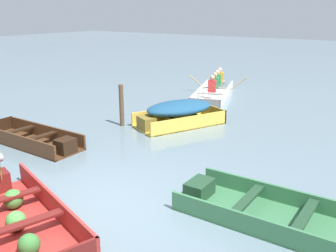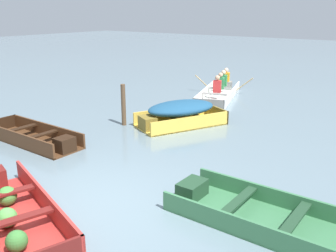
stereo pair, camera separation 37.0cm
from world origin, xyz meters
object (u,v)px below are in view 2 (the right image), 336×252
object	(u,v)px
dinghy_red_foreground	(8,212)
rowboat_white_with_crew	(220,91)
skiff_yellow_mid_moored	(180,111)
mooring_post	(123,105)
skiff_green_outer_moored	(256,214)
skiff_dark_varnish_far_moored	(35,138)

from	to	relation	value
dinghy_red_foreground	rowboat_white_with_crew	bearing A→B (deg)	99.25
rowboat_white_with_crew	dinghy_red_foreground	bearing A→B (deg)	-80.75
skiff_yellow_mid_moored	mooring_post	xyz separation A→B (m)	(-1.32, -0.93, 0.18)
dinghy_red_foreground	skiff_green_outer_moored	xyz separation A→B (m)	(3.15, 2.30, -0.04)
skiff_yellow_mid_moored	skiff_dark_varnish_far_moored	xyz separation A→B (m)	(-2.06, -3.35, -0.28)
rowboat_white_with_crew	mooring_post	bearing A→B (deg)	-95.10
skiff_yellow_mid_moored	skiff_dark_varnish_far_moored	distance (m)	3.94
mooring_post	skiff_dark_varnish_far_moored	bearing A→B (deg)	-106.94
dinghy_red_foreground	skiff_yellow_mid_moored	bearing A→B (deg)	96.92
dinghy_red_foreground	skiff_dark_varnish_far_moored	distance (m)	3.67
skiff_dark_varnish_far_moored	mooring_post	size ratio (longest dim) A/B	2.44
dinghy_red_foreground	skiff_yellow_mid_moored	xyz separation A→B (m)	(-0.70, 5.77, 0.27)
rowboat_white_with_crew	mooring_post	xyz separation A→B (m)	(-0.43, -4.87, 0.37)
skiff_dark_varnish_far_moored	rowboat_white_with_crew	xyz separation A→B (m)	(1.17, 7.30, 0.09)
dinghy_red_foreground	rowboat_white_with_crew	size ratio (longest dim) A/B	0.88
skiff_dark_varnish_far_moored	mooring_post	world-z (taller)	mooring_post
dinghy_red_foreground	skiff_yellow_mid_moored	size ratio (longest dim) A/B	1.21
rowboat_white_with_crew	mooring_post	size ratio (longest dim) A/B	3.16
skiff_dark_varnish_far_moored	skiff_green_outer_moored	bearing A→B (deg)	-1.13
skiff_yellow_mid_moored	rowboat_white_with_crew	distance (m)	4.05
skiff_dark_varnish_far_moored	rowboat_white_with_crew	world-z (taller)	rowboat_white_with_crew
skiff_green_outer_moored	dinghy_red_foreground	bearing A→B (deg)	-143.82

